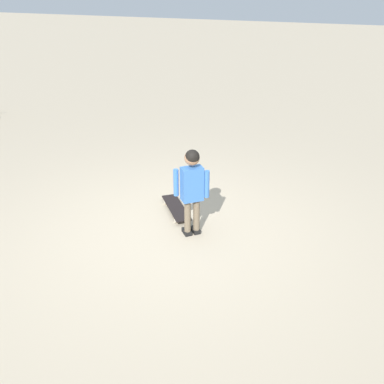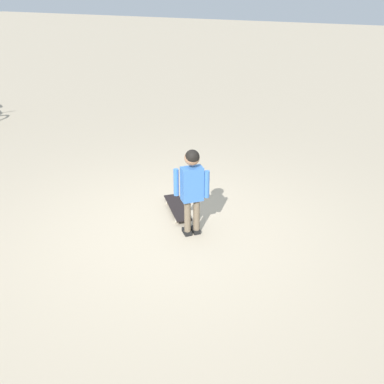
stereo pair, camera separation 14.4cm
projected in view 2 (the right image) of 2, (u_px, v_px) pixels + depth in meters
The scene contains 3 objects.
ground_plane at pixel (170, 232), 5.45m from camera, with size 50.00×50.00×0.00m, color tan.
child_person at pixel (192, 183), 5.13m from camera, with size 0.40×0.27×1.06m.
skateboard at pixel (177, 208), 5.88m from camera, with size 0.60×0.71×0.07m.
Camera 2 is at (-1.96, 4.27, 2.81)m, focal length 42.87 mm.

